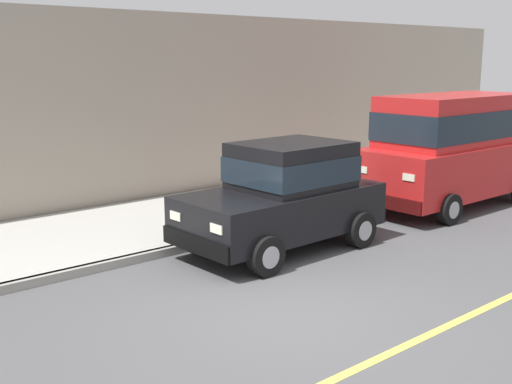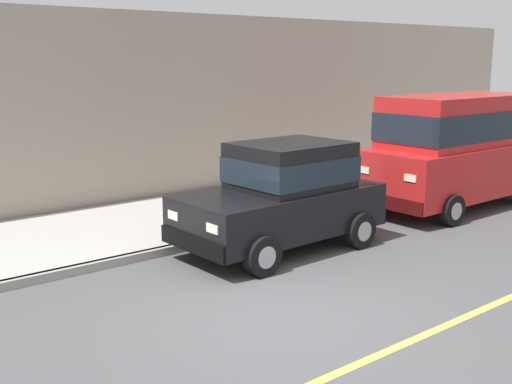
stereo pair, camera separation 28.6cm
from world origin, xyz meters
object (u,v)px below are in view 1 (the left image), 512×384
Objects in this scene: car_red_van at (453,145)px; car_black_hatchback at (285,194)px; dog_white at (228,199)px; fire_hydrant at (367,182)px.

car_black_hatchback is at bearing -90.23° from car_red_van.
car_red_van is (0.02, 5.13, 0.42)m from car_black_hatchback.
car_red_van reaches higher than car_black_hatchback.
dog_white is 0.98× the size of fire_hydrant.
fire_hydrant is at bearing -141.24° from car_red_van.
car_black_hatchback is 4.24m from fire_hydrant.
fire_hydrant is (-1.46, -1.17, -0.92)m from car_red_van.
car_black_hatchback is at bearing -69.97° from fire_hydrant.
car_black_hatchback is 5.30× the size of fire_hydrant.
car_black_hatchback is at bearing -12.04° from dog_white.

